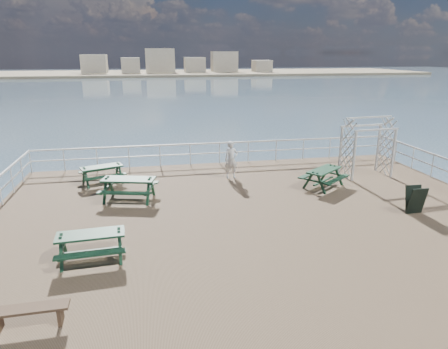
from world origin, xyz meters
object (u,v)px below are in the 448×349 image
(picnic_table_c, at_px, (324,174))
(person, at_px, (231,160))
(picnic_table_a, at_px, (102,171))
(flat_bench_near, at_px, (29,312))
(picnic_table_d, at_px, (91,240))
(trellis_arbor, at_px, (367,150))
(picnic_table_b, at_px, (129,184))

(picnic_table_c, height_order, person, person)
(picnic_table_a, distance_m, flat_bench_near, 9.49)
(picnic_table_d, xyz_separation_m, trellis_arbor, (11.19, 5.66, 0.64))
(picnic_table_a, relative_size, picnic_table_c, 0.92)
(trellis_arbor, xyz_separation_m, person, (-6.01, 0.79, -0.36))
(flat_bench_near, bearing_deg, picnic_table_c, 35.24)
(flat_bench_near, bearing_deg, picnic_table_b, 74.82)
(picnic_table_a, distance_m, person, 5.57)
(picnic_table_c, xyz_separation_m, person, (-3.50, 1.94, 0.28))
(flat_bench_near, distance_m, person, 10.97)
(picnic_table_b, distance_m, person, 4.78)
(picnic_table_c, xyz_separation_m, picnic_table_d, (-8.68, -4.52, 0.00))
(trellis_arbor, bearing_deg, picnic_table_a, 169.39)
(picnic_table_c, relative_size, flat_bench_near, 1.45)
(picnic_table_d, bearing_deg, picnic_table_b, 75.86)
(picnic_table_b, xyz_separation_m, flat_bench_near, (-1.73, -7.15, -0.27))
(picnic_table_c, bearing_deg, picnic_table_b, 143.22)
(picnic_table_d, xyz_separation_m, person, (5.18, 6.46, 0.28))
(picnic_table_a, relative_size, flat_bench_near, 1.33)
(flat_bench_near, bearing_deg, person, 54.71)
(picnic_table_b, height_order, picnic_table_d, picnic_table_b)
(picnic_table_b, distance_m, picnic_table_c, 7.85)
(trellis_arbor, bearing_deg, picnic_table_d, -158.08)
(trellis_arbor, relative_size, person, 1.62)
(picnic_table_d, distance_m, trellis_arbor, 12.56)
(picnic_table_c, relative_size, person, 1.36)
(picnic_table_b, distance_m, picnic_table_d, 4.57)
(flat_bench_near, height_order, person, person)
(picnic_table_a, height_order, person, person)
(picnic_table_c, bearing_deg, picnic_table_a, 128.81)
(trellis_arbor, bearing_deg, picnic_table_b, -178.48)
(picnic_table_a, distance_m, trellis_arbor, 11.64)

